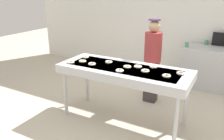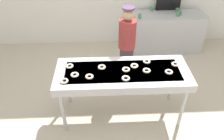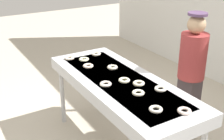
% 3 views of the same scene
% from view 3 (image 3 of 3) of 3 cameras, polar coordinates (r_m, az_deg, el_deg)
% --- Properties ---
extents(fryer_conveyor, '(2.07, 0.80, 0.93)m').
position_cam_3_polar(fryer_conveyor, '(3.23, 1.61, -3.16)').
color(fryer_conveyor, '#B7BABF').
rests_on(fryer_conveyor, ground).
extents(sugar_donut_0, '(0.17, 0.17, 0.03)m').
position_cam_3_polar(sugar_donut_0, '(3.48, 0.08, 0.53)').
color(sugar_donut_0, '#EDE5C8').
rests_on(sugar_donut_0, fryer_conveyor).
extents(sugar_donut_1, '(0.16, 0.16, 0.03)m').
position_cam_3_polar(sugar_donut_1, '(3.01, 9.28, -3.58)').
color(sugar_donut_1, white).
rests_on(sugar_donut_1, fryer_conveyor).
extents(sugar_donut_2, '(0.15, 0.15, 0.03)m').
position_cam_3_polar(sugar_donut_2, '(3.16, 2.35, -1.98)').
color(sugar_donut_2, '#F3F0C8').
rests_on(sugar_donut_2, fryer_conveyor).
extents(sugar_donut_3, '(0.15, 0.15, 0.03)m').
position_cam_3_polar(sugar_donut_3, '(2.68, 13.70, -7.63)').
color(sugar_donut_3, '#FBE1D2').
rests_on(sugar_donut_3, fryer_conveyor).
extents(sugar_donut_4, '(0.17, 0.17, 0.03)m').
position_cam_3_polar(sugar_donut_4, '(3.10, 5.15, -2.56)').
color(sugar_donut_4, '#FEF4CF').
rests_on(sugar_donut_4, fryer_conveyor).
extents(sugar_donut_5, '(0.16, 0.16, 0.03)m').
position_cam_3_polar(sugar_donut_5, '(2.91, 5.05, -4.39)').
color(sugar_donut_5, white).
rests_on(sugar_donut_5, fryer_conveyor).
extents(sugar_donut_6, '(0.13, 0.13, 0.03)m').
position_cam_3_polar(sugar_donut_6, '(3.53, -4.61, 0.79)').
color(sugar_donut_6, '#FEE4CB').
rests_on(sugar_donut_6, fryer_conveyor).
extents(sugar_donut_7, '(0.16, 0.16, 0.03)m').
position_cam_3_polar(sugar_donut_7, '(3.92, -3.09, 3.11)').
color(sugar_donut_7, '#F4E9CE').
rests_on(sugar_donut_7, fryer_conveyor).
extents(sugar_donut_8, '(0.16, 0.16, 0.03)m').
position_cam_3_polar(sugar_donut_8, '(3.81, -8.18, 2.30)').
color(sugar_donut_8, '#F3E1C8').
rests_on(sugar_donut_8, fryer_conveyor).
extents(sugar_donut_9, '(0.17, 0.17, 0.03)m').
position_cam_3_polar(sugar_donut_9, '(2.65, 8.38, -7.46)').
color(sugar_donut_9, white).
rests_on(sugar_donut_9, fryer_conveyor).
extents(sugar_donut_10, '(0.17, 0.17, 0.03)m').
position_cam_3_polar(sugar_donut_10, '(3.74, -5.41, 2.05)').
color(sugar_donut_10, '#F0F2C4').
rests_on(sugar_donut_10, fryer_conveyor).
extents(sugar_donut_11, '(0.16, 0.16, 0.03)m').
position_cam_3_polar(sugar_donut_11, '(3.07, -1.22, -2.69)').
color(sugar_donut_11, white).
rests_on(sugar_donut_11, fryer_conveyor).
extents(worker_baker, '(0.31, 0.31, 1.59)m').
position_cam_3_polar(worker_baker, '(3.64, 14.93, -0.38)').
color(worker_baker, '#3E3437').
rests_on(worker_baker, ground).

